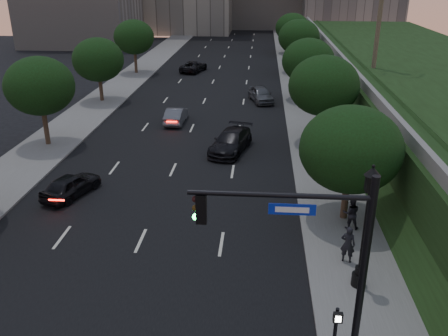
# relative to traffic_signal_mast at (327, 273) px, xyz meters

# --- Properties ---
(ground) EXTENTS (160.00, 160.00, 0.00)m
(ground) POSITION_rel_traffic_signal_mast_xyz_m (-7.92, 2.26, -3.67)
(ground) COLOR black
(ground) RESTS_ON ground
(road_surface) EXTENTS (16.00, 140.00, 0.02)m
(road_surface) POSITION_rel_traffic_signal_mast_xyz_m (-7.92, 32.26, -3.66)
(road_surface) COLOR black
(road_surface) RESTS_ON ground
(sidewalk_right) EXTENTS (4.50, 140.00, 0.15)m
(sidewalk_right) POSITION_rel_traffic_signal_mast_xyz_m (2.33, 32.26, -3.60)
(sidewalk_right) COLOR slate
(sidewalk_right) RESTS_ON ground
(sidewalk_left) EXTENTS (4.50, 140.00, 0.15)m
(sidewalk_left) POSITION_rel_traffic_signal_mast_xyz_m (-18.17, 32.26, -3.60)
(sidewalk_left) COLOR slate
(sidewalk_left) RESTS_ON ground
(embankment) EXTENTS (18.00, 90.00, 4.00)m
(embankment) POSITION_rel_traffic_signal_mast_xyz_m (14.08, 30.26, -1.67)
(embankment) COLOR black
(embankment) RESTS_ON ground
(parapet_wall) EXTENTS (0.35, 90.00, 0.70)m
(parapet_wall) POSITION_rel_traffic_signal_mast_xyz_m (5.58, 30.26, 0.68)
(parapet_wall) COLOR slate
(parapet_wall) RESTS_ON embankment
(office_block_filler) EXTENTS (18.00, 16.00, 14.00)m
(office_block_filler) POSITION_rel_traffic_signal_mast_xyz_m (-33.92, 72.26, 3.33)
(office_block_filler) COLOR #9E9A91
(office_block_filler) RESTS_ON ground
(tree_right_a) EXTENTS (5.20, 5.20, 6.24)m
(tree_right_a) POSITION_rel_traffic_signal_mast_xyz_m (2.38, 10.26, 0.35)
(tree_right_a) COLOR #38281C
(tree_right_a) RESTS_ON ground
(tree_right_b) EXTENTS (5.20, 5.20, 6.74)m
(tree_right_b) POSITION_rel_traffic_signal_mast_xyz_m (2.38, 22.26, 0.84)
(tree_right_b) COLOR #38281C
(tree_right_b) RESTS_ON ground
(tree_right_c) EXTENTS (5.20, 5.20, 6.24)m
(tree_right_c) POSITION_rel_traffic_signal_mast_xyz_m (2.38, 35.26, 0.35)
(tree_right_c) COLOR #38281C
(tree_right_c) RESTS_ON ground
(tree_right_d) EXTENTS (5.20, 5.20, 6.74)m
(tree_right_d) POSITION_rel_traffic_signal_mast_xyz_m (2.38, 49.26, 0.84)
(tree_right_d) COLOR #38281C
(tree_right_d) RESTS_ON ground
(tree_right_e) EXTENTS (5.20, 5.20, 6.24)m
(tree_right_e) POSITION_rel_traffic_signal_mast_xyz_m (2.38, 64.26, 0.35)
(tree_right_e) COLOR #38281C
(tree_right_e) RESTS_ON ground
(tree_left_b) EXTENTS (5.00, 5.00, 6.71)m
(tree_left_b) POSITION_rel_traffic_signal_mast_xyz_m (-18.22, 20.26, 0.90)
(tree_left_b) COLOR #38281C
(tree_left_b) RESTS_ON ground
(tree_left_c) EXTENTS (5.00, 5.00, 6.34)m
(tree_left_c) POSITION_rel_traffic_signal_mast_xyz_m (-18.22, 33.26, 0.53)
(tree_left_c) COLOR #38281C
(tree_left_c) RESTS_ON ground
(tree_left_d) EXTENTS (5.00, 5.00, 6.71)m
(tree_left_d) POSITION_rel_traffic_signal_mast_xyz_m (-18.22, 47.26, 0.90)
(tree_left_d) COLOR #38281C
(tree_left_d) RESTS_ON ground
(traffic_signal_mast) EXTENTS (5.68, 0.56, 7.00)m
(traffic_signal_mast) POSITION_rel_traffic_signal_mast_xyz_m (0.00, 0.00, 0.00)
(traffic_signal_mast) COLOR black
(traffic_signal_mast) RESTS_ON ground
(street_lamp) EXTENTS (0.64, 0.64, 5.62)m
(street_lamp) POSITION_rel_traffic_signal_mast_xyz_m (2.08, 4.30, -1.04)
(street_lamp) COLOR black
(street_lamp) RESTS_ON ground
(pedestrian_signal) EXTENTS (0.30, 0.33, 2.50)m
(pedestrian_signal) POSITION_rel_traffic_signal_mast_xyz_m (0.40, -0.27, -2.11)
(pedestrian_signal) COLOR black
(pedestrian_signal) RESTS_ON ground
(sedan_near_left) EXTENTS (2.88, 4.35, 1.38)m
(sedan_near_left) POSITION_rel_traffic_signal_mast_xyz_m (-13.19, 11.95, -2.98)
(sedan_near_left) COLOR black
(sedan_near_left) RESTS_ON ground
(sedan_mid_left) EXTENTS (1.55, 4.19, 1.37)m
(sedan_mid_left) POSITION_rel_traffic_signal_mast_xyz_m (-9.50, 26.71, -2.99)
(sedan_mid_left) COLOR #5A5C62
(sedan_mid_left) RESTS_ON ground
(sedan_far_left) EXTENTS (3.50, 5.40, 1.38)m
(sedan_far_left) POSITION_rel_traffic_signal_mast_xyz_m (-11.04, 49.07, -2.98)
(sedan_far_left) COLOR black
(sedan_far_left) RESTS_ON ground
(sedan_near_right) EXTENTS (3.41, 5.71, 1.55)m
(sedan_near_right) POSITION_rel_traffic_signal_mast_xyz_m (-4.30, 20.08, -2.90)
(sedan_near_right) COLOR black
(sedan_near_right) RESTS_ON ground
(sedan_far_right) EXTENTS (3.02, 4.89, 1.55)m
(sedan_far_right) POSITION_rel_traffic_signal_mast_xyz_m (-2.19, 34.44, -2.90)
(sedan_far_right) COLOR #4B4E52
(sedan_far_right) RESTS_ON ground
(pedestrian_a) EXTENTS (0.75, 0.61, 1.77)m
(pedestrian_a) POSITION_rel_traffic_signal_mast_xyz_m (1.86, 6.06, -2.64)
(pedestrian_a) COLOR black
(pedestrian_a) RESTS_ON sidewalk_right
(pedestrian_b) EXTENTS (0.87, 0.69, 1.73)m
(pedestrian_b) POSITION_rel_traffic_signal_mast_xyz_m (2.51, 9.09, -2.66)
(pedestrian_b) COLOR black
(pedestrian_b) RESTS_ON sidewalk_right
(pedestrian_c) EXTENTS (1.00, 0.58, 1.60)m
(pedestrian_c) POSITION_rel_traffic_signal_mast_xyz_m (2.90, 15.02, -2.72)
(pedestrian_c) COLOR black
(pedestrian_c) RESTS_ON sidewalk_right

